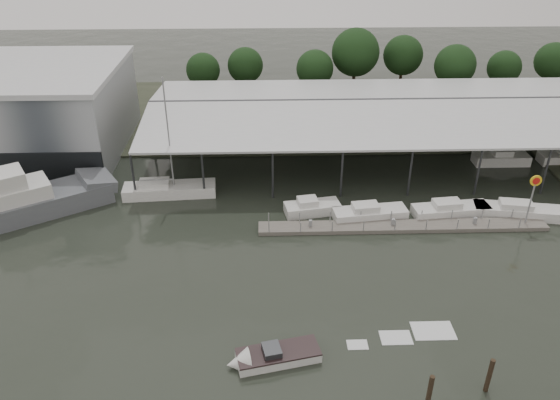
{
  "coord_description": "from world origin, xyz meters",
  "views": [
    {
      "loc": [
        1.73,
        -34.43,
        28.47
      ],
      "look_at": [
        3.12,
        11.48,
        2.5
      ],
      "focal_mm": 35.0,
      "sensor_mm": 36.0,
      "label": 1
    }
  ],
  "objects_px": {
    "grey_trawler": "(20,203)",
    "speedboat_underway": "(271,357)",
    "shell_fuel_sign": "(533,191)",
    "white_sailboat": "(168,190)"
  },
  "relations": [
    {
      "from": "grey_trawler",
      "to": "speedboat_underway",
      "type": "relative_size",
      "value": 1.03
    },
    {
      "from": "speedboat_underway",
      "to": "shell_fuel_sign",
      "type": "bearing_deg",
      "value": -158.29
    },
    {
      "from": "grey_trawler",
      "to": "speedboat_underway",
      "type": "height_order",
      "value": "grey_trawler"
    },
    {
      "from": "grey_trawler",
      "to": "white_sailboat",
      "type": "bearing_deg",
      "value": -15.52
    },
    {
      "from": "shell_fuel_sign",
      "to": "white_sailboat",
      "type": "bearing_deg",
      "value": 168.3
    },
    {
      "from": "speedboat_underway",
      "to": "grey_trawler",
      "type": "bearing_deg",
      "value": -51.66
    },
    {
      "from": "grey_trawler",
      "to": "white_sailboat",
      "type": "relative_size",
      "value": 1.36
    },
    {
      "from": "white_sailboat",
      "to": "shell_fuel_sign",
      "type": "bearing_deg",
      "value": -15.73
    },
    {
      "from": "shell_fuel_sign",
      "to": "grey_trawler",
      "type": "bearing_deg",
      "value": 176.17
    },
    {
      "from": "shell_fuel_sign",
      "to": "grey_trawler",
      "type": "distance_m",
      "value": 49.85
    }
  ]
}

